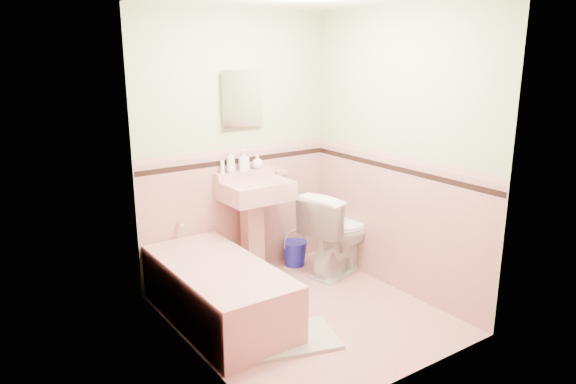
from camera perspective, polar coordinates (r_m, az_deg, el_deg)
floor at (r=4.60m, az=1.82°, el=-12.79°), size 2.20×2.20×0.00m
wall_back at (r=5.08m, az=-5.49°, el=4.77°), size 2.50×0.00×2.50m
wall_front at (r=3.38m, az=13.15°, el=-0.78°), size 2.50×0.00×2.50m
wall_left at (r=3.68m, az=-10.66°, el=0.64°), size 0.00×2.50×2.50m
wall_right at (r=4.82m, az=11.57°, el=3.99°), size 0.00×2.50×2.50m
wainscot_back at (r=5.22m, az=-5.25°, el=-2.28°), size 2.00×0.00×2.00m
wainscot_front at (r=3.61m, az=12.39°, el=-10.71°), size 2.00×0.00×2.00m
wainscot_left at (r=3.89m, az=-10.03°, el=-8.65°), size 0.00×2.20×2.20m
wainscot_right at (r=4.98m, az=11.08°, el=-3.39°), size 0.00×2.20×2.20m
accent_back at (r=5.09m, az=-5.35°, el=3.30°), size 2.00×0.00×2.00m
accent_front at (r=3.43m, az=12.80°, el=-2.81°), size 2.00×0.00×2.00m
accent_left at (r=3.72m, az=-10.31°, el=-1.26°), size 0.00×2.20×2.20m
accent_right at (r=4.83m, az=11.34°, el=2.46°), size 0.00×2.20×2.20m
cap_back at (r=5.07m, az=-5.38°, el=4.41°), size 2.00×0.00×2.00m
cap_front at (r=3.40m, az=12.90°, el=-1.20°), size 2.00×0.00×2.00m
cap_left at (r=3.69m, az=-10.38°, el=0.23°), size 0.00×2.20×2.20m
cap_right at (r=4.81m, az=11.40°, el=3.62°), size 0.00×2.20×2.20m
bathtub at (r=4.46m, az=-7.39°, el=-10.66°), size 0.70×1.50×0.45m
tub_faucet at (r=4.92m, az=-11.44°, el=-3.26°), size 0.04×0.12×0.04m
sink at (r=5.09m, az=-3.45°, el=-4.09°), size 0.61×0.50×0.96m
sink_faucet at (r=5.08m, az=-4.36°, el=1.34°), size 0.02×0.02×0.10m
medicine_cabinet at (r=5.02m, az=-4.94°, el=9.85°), size 0.37×0.04×0.46m
soap_dish at (r=5.34m, az=-0.80°, el=2.07°), size 0.13×0.07×0.04m
soap_bottle_left at (r=5.00m, az=-6.10°, el=3.25°), size 0.08×0.08×0.21m
soap_bottle_mid at (r=5.07m, az=-4.75°, el=3.36°), size 0.11×0.11×0.20m
soap_bottle_right at (r=5.15m, az=-3.27°, el=3.24°), size 0.12×0.12×0.14m
tube at (r=4.97m, az=-6.97°, el=2.63°), size 0.04×0.04×0.12m
toilet at (r=5.28m, az=5.51°, el=-4.18°), size 0.91×0.65×0.83m
bucket at (r=5.51m, az=0.71°, el=-6.51°), size 0.31×0.31×0.25m
bath_mat at (r=4.22m, az=0.02°, el=-15.35°), size 0.84×0.68×0.03m
shoe at (r=4.26m, az=0.55°, el=-14.40°), size 0.14×0.08×0.05m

